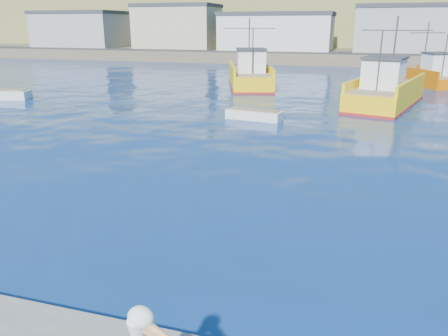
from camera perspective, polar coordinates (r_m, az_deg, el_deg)
name	(u,v)px	position (r m, az deg, el deg)	size (l,w,h in m)	color
ground	(195,265)	(11.24, -3.82, -12.56)	(260.00, 260.00, 0.00)	navy
far_shore	(348,11)	(118.31, 15.92, 19.15)	(200.00, 81.00, 24.00)	brown
trawler_yellow_a	(250,76)	(43.25, 3.37, 11.93)	(6.85, 11.54, 6.47)	yellow
trawler_yellow_b	(385,92)	(34.69, 20.34, 9.26)	(6.37, 11.18, 6.42)	yellow
boat_orange	(428,75)	(48.32, 25.14, 10.91)	(5.95, 7.96, 5.98)	#D25C02
skiff_left	(3,95)	(40.00, -26.93, 8.45)	(4.46, 2.53, 0.92)	silver
skiff_mid	(254,115)	(28.02, 3.96, 6.87)	(3.67, 1.76, 0.77)	silver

